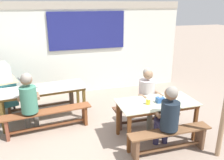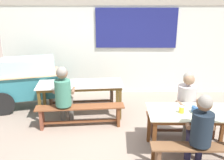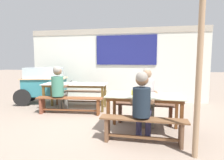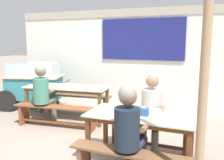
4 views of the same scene
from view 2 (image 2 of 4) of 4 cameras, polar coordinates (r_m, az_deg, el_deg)
ground_plane at (r=4.94m, az=2.34°, el=-13.23°), size 40.00×40.00×0.00m
backdrop_wall at (r=6.88m, az=1.99°, el=8.19°), size 6.53×0.23×2.62m
dining_table_far at (r=5.60m, az=-7.31°, el=-1.51°), size 1.95×0.87×0.78m
dining_table_near at (r=4.43m, az=18.10°, el=-7.83°), size 1.53×0.76×0.78m
bench_far_back at (r=6.24m, az=-7.03°, el=-3.22°), size 1.77×0.49×0.46m
bench_far_front at (r=5.25m, az=-7.31°, el=-7.48°), size 1.85×0.47×0.46m
bench_near_back at (r=5.07m, az=15.92°, el=-9.20°), size 1.41×0.28×0.46m
bench_near_front at (r=4.17m, az=19.73°, el=-15.86°), size 1.54×0.27×0.46m
food_cart at (r=6.36m, az=-18.68°, el=0.25°), size 1.92×1.23×1.23m
person_near_front at (r=4.00m, az=19.77°, el=-10.13°), size 0.45×0.54×1.29m
person_right_near_table at (r=4.85m, az=17.01°, el=-4.84°), size 0.48×0.54×1.30m
person_left_back_turned at (r=5.15m, az=-11.11°, el=-2.74°), size 0.45×0.53×1.32m
tissue_box at (r=4.36m, az=18.95°, el=-6.43°), size 0.15×0.11×0.13m
condiment_jar at (r=4.27m, az=15.72°, el=-6.57°), size 0.09×0.09×0.12m
soup_bowl at (r=5.61m, az=-7.68°, el=-0.41°), size 0.16×0.16×0.04m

